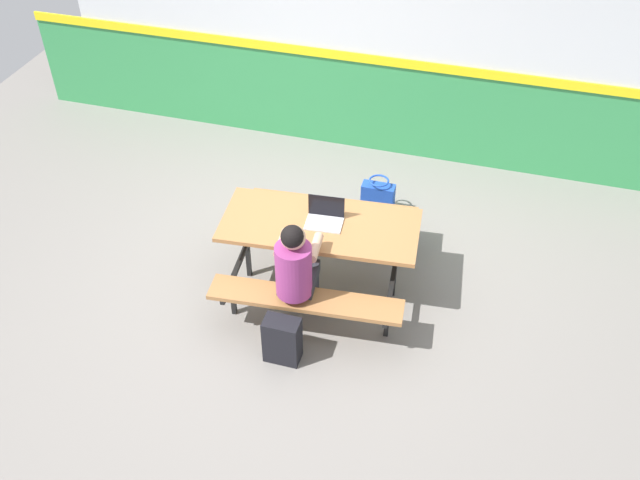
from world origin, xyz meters
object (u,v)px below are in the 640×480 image
at_px(picnic_table_main, 320,238).
at_px(student_nearer, 296,268).
at_px(laptop_silver, 325,217).
at_px(backpack_dark, 283,340).
at_px(tote_bag_bright, 378,198).

height_order(picnic_table_main, student_nearer, student_nearer).
bearing_deg(student_nearer, laptop_silver, 82.77).
bearing_deg(laptop_silver, picnic_table_main, -128.93).
bearing_deg(backpack_dark, picnic_table_main, 86.62).
distance_m(laptop_silver, backpack_dark, 1.13).
distance_m(picnic_table_main, tote_bag_bright, 1.29).
bearing_deg(laptop_silver, backpack_dark, -95.16).
xyz_separation_m(picnic_table_main, backpack_dark, (-0.05, -0.93, -0.36)).
relative_size(picnic_table_main, tote_bag_bright, 4.16).
bearing_deg(student_nearer, backpack_dark, -91.72).
distance_m(backpack_dark, tote_bag_bright, 2.16).
relative_size(student_nearer, laptop_silver, 3.57).
distance_m(student_nearer, tote_bag_bright, 1.87).
bearing_deg(picnic_table_main, student_nearer, -94.45).
bearing_deg(tote_bag_bright, backpack_dark, -98.88).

